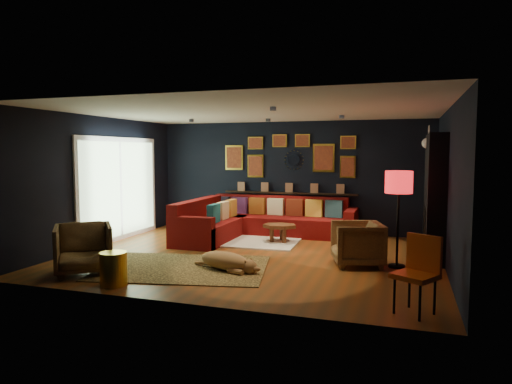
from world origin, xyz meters
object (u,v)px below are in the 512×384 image
(orange_chair, at_px, (419,267))
(sectional, at_px, (253,222))
(gold_stool, at_px, (114,269))
(coffee_table, at_px, (280,228))
(floor_lamp, at_px, (399,187))
(armchair_right, at_px, (357,241))
(dog, at_px, (224,257))
(pouf, at_px, (210,231))
(armchair_left, at_px, (83,246))

(orange_chair, bearing_deg, sectional, 161.69)
(gold_stool, bearing_deg, sectional, 80.66)
(coffee_table, distance_m, orange_chair, 4.40)
(floor_lamp, bearing_deg, armchair_right, -174.00)
(floor_lamp, xyz_separation_m, dog, (-2.62, -1.04, -1.12))
(pouf, bearing_deg, floor_lamp, -15.37)
(armchair_right, xyz_separation_m, floor_lamp, (0.63, 0.07, 0.93))
(armchair_right, distance_m, dog, 2.22)
(armchair_left, relative_size, dog, 0.68)
(coffee_table, relative_size, gold_stool, 1.60)
(orange_chair, bearing_deg, floor_lamp, 128.71)
(armchair_left, bearing_deg, sectional, 28.96)
(armchair_right, bearing_deg, pouf, -126.14)
(sectional, xyz_separation_m, dog, (0.50, -2.90, -0.11))
(coffee_table, xyz_separation_m, gold_stool, (-1.43, -3.68, -0.08))
(pouf, distance_m, orange_chair, 5.18)
(floor_lamp, bearing_deg, pouf, 164.63)
(pouf, distance_m, gold_stool, 3.34)
(armchair_right, relative_size, floor_lamp, 0.51)
(orange_chair, bearing_deg, armchair_left, -151.30)
(coffee_table, xyz_separation_m, dog, (-0.25, -2.42, -0.10))
(armchair_right, bearing_deg, orange_chair, 6.97)
(pouf, xyz_separation_m, armchair_left, (-0.82, -2.95, 0.20))
(armchair_left, distance_m, armchair_right, 4.39)
(gold_stool, bearing_deg, armchair_right, 35.22)
(pouf, distance_m, floor_lamp, 4.09)
(sectional, xyz_separation_m, coffee_table, (0.75, -0.48, -0.01))
(pouf, relative_size, orange_chair, 0.65)
(armchair_right, distance_m, gold_stool, 3.88)
(armchair_left, height_order, dog, armchair_left)
(sectional, relative_size, armchair_left, 4.02)
(coffee_table, height_order, floor_lamp, floor_lamp)
(coffee_table, distance_m, armchair_right, 2.26)
(armchair_left, distance_m, floor_lamp, 5.08)
(sectional, relative_size, floor_lamp, 2.16)
(armchair_right, bearing_deg, gold_stool, -71.58)
(coffee_table, bearing_deg, sectional, 147.41)
(sectional, height_order, floor_lamp, floor_lamp)
(gold_stool, bearing_deg, orange_chair, 2.35)
(pouf, relative_size, gold_stool, 1.25)
(armchair_right, relative_size, dog, 0.64)
(armchair_left, height_order, floor_lamp, floor_lamp)
(armchair_right, bearing_deg, sectional, -144.62)
(sectional, relative_size, dog, 2.73)
(coffee_table, distance_m, dog, 2.44)
(sectional, distance_m, armchair_left, 4.06)
(gold_stool, bearing_deg, coffee_table, 68.71)
(armchair_left, xyz_separation_m, armchair_right, (3.99, 1.84, -0.02))
(armchair_right, bearing_deg, armchair_left, -82.04)
(armchair_left, bearing_deg, coffee_table, 16.29)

